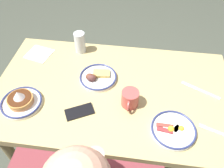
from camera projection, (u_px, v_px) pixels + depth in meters
ground_plane at (112, 150)px, 1.81m from camera, size 6.00×6.00×0.00m
dining_table at (112, 98)px, 1.33m from camera, size 1.33×0.78×0.73m
plate_near_main at (97, 77)px, 1.31m from camera, size 0.22×0.22×0.05m
plate_center_pancakes at (21, 101)px, 1.18m from camera, size 0.22×0.22×0.10m
plate_far_companion at (173, 130)px, 1.08m from camera, size 0.22×0.22×0.04m
coffee_mug at (130, 99)px, 1.16m from camera, size 0.09×0.12×0.09m
drinking_glass at (80, 43)px, 1.45m from camera, size 0.07×0.07×0.14m
cell_phone at (79, 112)px, 1.16m from camera, size 0.16×0.13×0.01m
paper_napkin at (39, 54)px, 1.47m from camera, size 0.18×0.17×0.00m
fork_near at (219, 133)px, 1.08m from camera, size 0.19×0.08×0.01m
butter_knife at (200, 90)px, 1.26m from camera, size 0.20×0.11×0.01m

